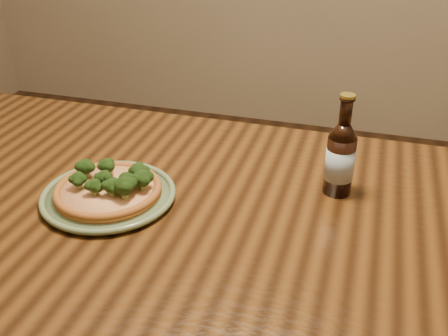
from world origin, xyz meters
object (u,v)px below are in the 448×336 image
(table, at_px, (139,229))
(plate, at_px, (109,195))
(pizza, at_px, (109,188))
(beer_bottle, at_px, (340,158))

(table, relative_size, plate, 5.41)
(table, bearing_deg, plate, -145.61)
(table, relative_size, pizza, 6.82)
(table, distance_m, plate, 0.12)
(pizza, relative_size, beer_bottle, 1.01)
(pizza, distance_m, beer_bottle, 0.51)
(table, bearing_deg, pizza, -144.74)
(plate, xyz_separation_m, pizza, (0.00, 0.00, 0.02))
(pizza, bearing_deg, table, 35.26)
(plate, distance_m, pizza, 0.02)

